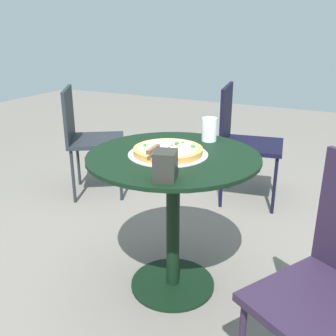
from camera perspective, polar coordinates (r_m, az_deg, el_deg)
ground_plane at (r=2.12m, az=0.69°, el=-16.87°), size 10.00×10.00×0.00m
patio_table at (r=1.85m, az=0.76°, el=-3.86°), size 0.81×0.81×0.72m
pizza_on_tray at (r=1.78m, az=0.01°, el=2.54°), size 0.37×0.37×0.05m
pizza_server at (r=1.70m, az=-1.55°, el=3.18°), size 0.21×0.09×0.02m
drinking_cup at (r=1.99m, az=6.13°, el=5.69°), size 0.08×0.08×0.12m
napkin_dispenser at (r=1.47m, az=-0.39°, el=0.38°), size 0.12×0.11×0.11m
patio_chair_near at (r=2.94m, az=10.86°, el=4.73°), size 0.51×0.51×0.88m
patio_chair_corner at (r=3.07m, az=-12.02°, el=5.06°), size 0.58×0.58×0.85m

